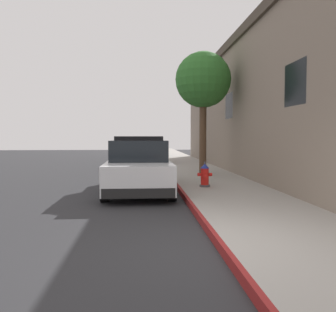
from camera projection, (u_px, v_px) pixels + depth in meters
ground_plane at (56, 180)px, 15.11m from camera, size 28.13×60.00×0.20m
sidewalk_pavement at (201, 174)px, 15.54m from camera, size 2.64×60.00×0.15m
curb_painted_edge at (168, 174)px, 15.44m from camera, size 0.08×60.00×0.15m
storefront_building at (289, 108)px, 16.22m from camera, size 5.66×24.78×5.81m
police_cruiser at (139, 167)px, 11.17m from camera, size 1.94×4.84×1.68m
parked_car_silver_ahead at (139, 152)px, 21.92m from camera, size 1.94×4.84×1.56m
parked_car_dark_far at (142, 148)px, 30.46m from camera, size 1.94×4.84×1.56m
fire_hydrant at (205, 175)px, 11.15m from camera, size 0.44×0.40×0.76m
street_tree at (203, 81)px, 14.60m from camera, size 2.21×2.21×4.87m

